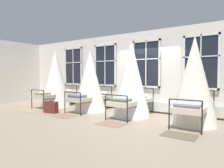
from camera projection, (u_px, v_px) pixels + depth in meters
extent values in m
plane|color=gray|center=(132.00, 117.00, 6.97)|extent=(25.44, 25.44, 0.00)
cube|color=silver|center=(147.00, 71.00, 7.94)|extent=(13.72, 0.10, 3.19)
cube|color=black|center=(73.00, 66.00, 10.08)|extent=(1.17, 0.02, 1.86)
cube|color=silver|center=(73.00, 84.00, 10.12)|extent=(1.17, 0.06, 0.07)
cube|color=silver|center=(73.00, 49.00, 10.04)|extent=(1.17, 0.06, 0.07)
cube|color=silver|center=(66.00, 67.00, 10.39)|extent=(0.07, 0.06, 1.86)
cube|color=silver|center=(81.00, 66.00, 9.77)|extent=(0.07, 0.06, 1.86)
cube|color=silver|center=(73.00, 66.00, 10.08)|extent=(0.04, 0.06, 1.86)
cube|color=silver|center=(73.00, 63.00, 10.07)|extent=(1.17, 0.06, 0.04)
cube|color=black|center=(105.00, 65.00, 8.96)|extent=(1.17, 0.02, 1.86)
cube|color=silver|center=(105.00, 85.00, 9.00)|extent=(1.17, 0.06, 0.07)
cube|color=silver|center=(105.00, 45.00, 8.92)|extent=(1.17, 0.06, 0.07)
cube|color=silver|center=(96.00, 66.00, 9.27)|extent=(0.07, 0.06, 1.86)
cube|color=silver|center=(115.00, 65.00, 8.65)|extent=(0.07, 0.06, 1.86)
cube|color=silver|center=(105.00, 65.00, 8.96)|extent=(0.04, 0.06, 1.86)
cube|color=silver|center=(105.00, 61.00, 8.95)|extent=(1.17, 0.06, 0.04)
cube|color=black|center=(146.00, 64.00, 7.84)|extent=(1.17, 0.02, 1.86)
cube|color=silver|center=(146.00, 87.00, 7.88)|extent=(1.17, 0.06, 0.07)
cube|color=silver|center=(146.00, 41.00, 7.80)|extent=(1.17, 0.06, 0.07)
cube|color=silver|center=(134.00, 64.00, 8.15)|extent=(0.07, 0.06, 1.86)
cube|color=silver|center=(160.00, 63.00, 7.53)|extent=(0.07, 0.06, 1.86)
cube|color=silver|center=(146.00, 64.00, 7.84)|extent=(0.04, 0.06, 1.86)
cube|color=silver|center=(146.00, 59.00, 7.83)|extent=(1.17, 0.06, 0.04)
cube|color=black|center=(201.00, 62.00, 6.72)|extent=(1.17, 0.02, 1.86)
cube|color=silver|center=(200.00, 89.00, 6.76)|extent=(1.17, 0.06, 0.07)
cube|color=silver|center=(201.00, 35.00, 6.68)|extent=(1.17, 0.06, 0.07)
cube|color=silver|center=(184.00, 63.00, 7.03)|extent=(0.07, 0.06, 1.86)
cube|color=silver|center=(219.00, 61.00, 6.41)|extent=(0.07, 0.06, 1.86)
cube|color=silver|center=(201.00, 62.00, 6.72)|extent=(0.04, 0.06, 1.86)
cube|color=silver|center=(201.00, 57.00, 6.71)|extent=(1.17, 0.06, 0.04)
cube|color=silver|center=(146.00, 105.00, 7.90)|extent=(8.58, 0.10, 0.36)
cylinder|color=black|center=(65.00, 94.00, 10.23)|extent=(0.04, 0.04, 0.95)
cylinder|color=black|center=(77.00, 95.00, 9.78)|extent=(0.04, 0.04, 0.95)
cylinder|color=black|center=(32.00, 99.00, 8.63)|extent=(0.04, 0.04, 0.82)
cylinder|color=black|center=(44.00, 100.00, 8.18)|extent=(0.04, 0.04, 0.82)
cylinder|color=black|center=(50.00, 96.00, 9.43)|extent=(0.05, 1.94, 0.03)
cylinder|color=black|center=(62.00, 97.00, 8.98)|extent=(0.05, 1.94, 0.03)
cylinder|color=black|center=(71.00, 85.00, 9.99)|extent=(0.81, 0.04, 0.03)
cylinder|color=black|center=(37.00, 90.00, 8.38)|extent=(0.81, 0.04, 0.03)
cube|color=#B7B2A3|center=(56.00, 95.00, 9.20)|extent=(0.85, 1.96, 0.16)
ellipsoid|color=#B7B2A3|center=(67.00, 91.00, 9.80)|extent=(0.63, 0.41, 0.14)
cube|color=tan|center=(43.00, 94.00, 8.61)|extent=(0.67, 0.37, 0.10)
cone|color=white|center=(55.00, 78.00, 9.17)|extent=(1.33, 1.33, 2.60)
cylinder|color=black|center=(97.00, 96.00, 9.15)|extent=(0.04, 0.04, 0.95)
cylinder|color=black|center=(112.00, 97.00, 8.69)|extent=(0.04, 0.04, 0.95)
cylinder|color=black|center=(65.00, 102.00, 7.56)|extent=(0.04, 0.04, 0.82)
cylinder|color=black|center=(80.00, 104.00, 7.10)|extent=(0.04, 0.04, 0.82)
cylinder|color=black|center=(83.00, 99.00, 8.36)|extent=(0.05, 1.94, 0.03)
cylinder|color=black|center=(98.00, 100.00, 7.89)|extent=(0.05, 1.94, 0.03)
cylinder|color=black|center=(104.00, 86.00, 8.90)|extent=(0.81, 0.04, 0.03)
cylinder|color=black|center=(72.00, 92.00, 7.31)|extent=(0.81, 0.04, 0.03)
cube|color=#B7B2A3|center=(90.00, 98.00, 8.12)|extent=(0.85, 1.96, 0.16)
ellipsoid|color=#B7B2A3|center=(101.00, 93.00, 8.71)|extent=(0.63, 0.41, 0.14)
cube|color=slate|center=(77.00, 96.00, 7.54)|extent=(0.67, 0.37, 0.10)
cone|color=silver|center=(90.00, 80.00, 8.09)|extent=(1.33, 1.33, 2.49)
cylinder|color=black|center=(134.00, 99.00, 8.04)|extent=(0.04, 0.04, 0.95)
cylinder|color=black|center=(153.00, 101.00, 7.58)|extent=(0.04, 0.04, 0.95)
cylinder|color=black|center=(106.00, 107.00, 6.46)|extent=(0.04, 0.04, 0.82)
cylinder|color=black|center=(127.00, 110.00, 6.00)|extent=(0.04, 0.04, 0.82)
cylinder|color=black|center=(122.00, 103.00, 7.25)|extent=(0.05, 1.94, 0.03)
cylinder|color=black|center=(142.00, 105.00, 6.79)|extent=(0.05, 1.94, 0.03)
cylinder|color=black|center=(144.00, 88.00, 7.79)|extent=(0.81, 0.04, 0.03)
cylinder|color=black|center=(116.00, 95.00, 6.21)|extent=(0.81, 0.04, 0.03)
cube|color=beige|center=(131.00, 101.00, 7.02)|extent=(0.85, 1.96, 0.16)
ellipsoid|color=silver|center=(141.00, 95.00, 7.61)|extent=(0.63, 0.41, 0.14)
cube|color=slate|center=(121.00, 100.00, 6.43)|extent=(0.67, 0.37, 0.10)
cone|color=white|center=(131.00, 79.00, 6.98)|extent=(1.33, 1.33, 2.62)
cylinder|color=black|center=(188.00, 103.00, 6.88)|extent=(0.04, 0.04, 0.95)
cylinder|color=black|center=(214.00, 105.00, 6.42)|extent=(0.04, 0.04, 0.95)
cylinder|color=black|center=(169.00, 114.00, 5.29)|extent=(0.04, 0.04, 0.82)
cylinder|color=black|center=(202.00, 118.00, 4.83)|extent=(0.04, 0.04, 0.82)
cylinder|color=black|center=(180.00, 108.00, 6.08)|extent=(0.04, 1.94, 0.03)
cylinder|color=black|center=(209.00, 111.00, 5.63)|extent=(0.04, 1.94, 0.03)
cylinder|color=black|center=(201.00, 90.00, 6.63)|extent=(0.81, 0.04, 0.03)
cylinder|color=black|center=(185.00, 100.00, 5.04)|extent=(0.81, 0.04, 0.03)
cube|color=beige|center=(194.00, 107.00, 5.85)|extent=(0.84, 1.96, 0.16)
ellipsoid|color=silver|center=(199.00, 99.00, 6.44)|extent=(0.62, 0.40, 0.14)
cube|color=#8C939E|center=(188.00, 105.00, 5.26)|extent=(0.67, 0.36, 0.10)
cone|color=silver|center=(194.00, 80.00, 5.81)|extent=(1.33, 1.33, 2.61)
cube|color=#8E7A5B|center=(30.00, 110.00, 8.14)|extent=(0.82, 0.58, 0.01)
cube|color=brown|center=(64.00, 116.00, 7.02)|extent=(0.80, 0.56, 0.01)
cube|color=brown|center=(111.00, 124.00, 5.90)|extent=(0.81, 0.58, 0.01)
cube|color=brown|center=(179.00, 136.00, 4.78)|extent=(0.81, 0.57, 0.01)
cube|color=#5B231E|center=(51.00, 107.00, 7.64)|extent=(0.59, 0.29, 0.44)
cube|color=tan|center=(53.00, 107.00, 7.74)|extent=(0.50, 0.10, 0.03)
torus|color=#5B231E|center=(51.00, 101.00, 7.63)|extent=(0.17, 0.17, 0.02)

